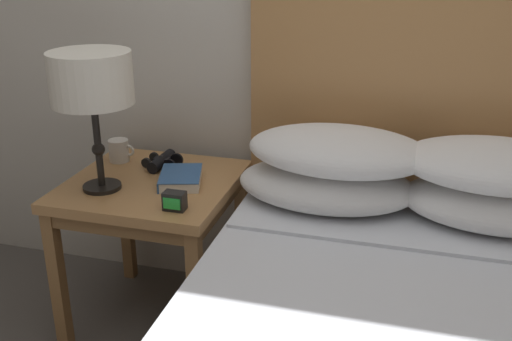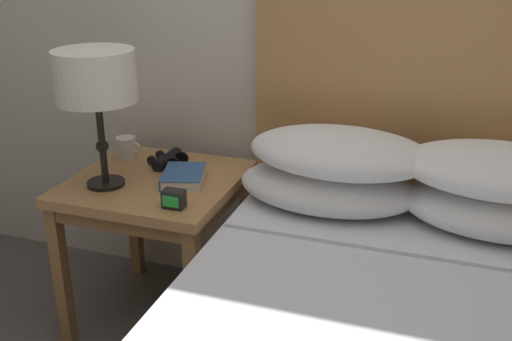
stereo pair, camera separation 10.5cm
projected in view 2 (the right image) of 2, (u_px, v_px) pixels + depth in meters
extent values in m
cube|color=#AD7A47|center=(155.00, 183.00, 2.15)|extent=(0.58, 0.58, 0.04)
cube|color=brown|center=(156.00, 194.00, 2.16)|extent=(0.55, 0.55, 0.05)
cube|color=olive|center=(62.00, 276.00, 2.11)|extent=(0.04, 0.04, 0.55)
cube|color=olive|center=(194.00, 304.00, 1.95)|extent=(0.04, 0.04, 0.55)
cube|color=olive|center=(134.00, 216.00, 2.55)|extent=(0.04, 0.04, 0.55)
cube|color=olive|center=(247.00, 234.00, 2.40)|extent=(0.04, 0.04, 0.55)
cube|color=white|center=(406.00, 232.00, 1.85)|extent=(1.10, 0.28, 0.01)
cube|color=#AD7A47|center=(419.00, 162.00, 2.12)|extent=(1.20, 0.06, 1.29)
ellipsoid|color=white|center=(328.00, 187.00, 2.00)|extent=(0.60, 0.36, 0.15)
ellipsoid|color=white|center=(502.00, 210.00, 1.84)|extent=(0.60, 0.36, 0.15)
ellipsoid|color=white|center=(340.00, 152.00, 1.94)|extent=(0.60, 0.36, 0.15)
ellipsoid|color=white|center=(501.00, 170.00, 1.80)|extent=(0.60, 0.36, 0.15)
cylinder|color=black|center=(106.00, 183.00, 2.08)|extent=(0.13, 0.13, 0.01)
cylinder|color=black|center=(102.00, 142.00, 2.02)|extent=(0.02, 0.02, 0.29)
sphere|color=black|center=(102.00, 146.00, 2.03)|extent=(0.04, 0.04, 0.04)
cylinder|color=silver|center=(95.00, 76.00, 1.94)|extent=(0.27, 0.27, 0.17)
cube|color=silver|center=(184.00, 177.00, 2.11)|extent=(0.18, 0.22, 0.03)
cube|color=#2D568E|center=(184.00, 172.00, 2.10)|extent=(0.19, 0.22, 0.00)
cube|color=#2D568E|center=(165.00, 176.00, 2.11)|extent=(0.06, 0.19, 0.04)
cylinder|color=black|center=(163.00, 162.00, 2.23)|extent=(0.05, 0.10, 0.04)
cylinder|color=black|center=(174.00, 164.00, 2.21)|extent=(0.05, 0.01, 0.05)
cylinder|color=black|center=(152.00, 160.00, 2.24)|extent=(0.04, 0.01, 0.04)
cylinder|color=black|center=(171.00, 156.00, 2.28)|extent=(0.05, 0.10, 0.04)
cylinder|color=black|center=(182.00, 158.00, 2.27)|extent=(0.05, 0.01, 0.05)
cylinder|color=black|center=(160.00, 155.00, 2.30)|extent=(0.04, 0.01, 0.04)
cube|color=black|center=(167.00, 157.00, 2.25)|extent=(0.06, 0.04, 0.01)
cylinder|color=black|center=(167.00, 156.00, 2.25)|extent=(0.02, 0.01, 0.02)
cylinder|color=silver|center=(126.00, 148.00, 2.31)|extent=(0.08, 0.08, 0.08)
torus|color=silver|center=(136.00, 148.00, 2.30)|extent=(0.05, 0.01, 0.05)
cube|color=black|center=(174.00, 199.00, 1.90)|extent=(0.07, 0.04, 0.06)
cube|color=green|center=(170.00, 202.00, 1.88)|extent=(0.06, 0.00, 0.04)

